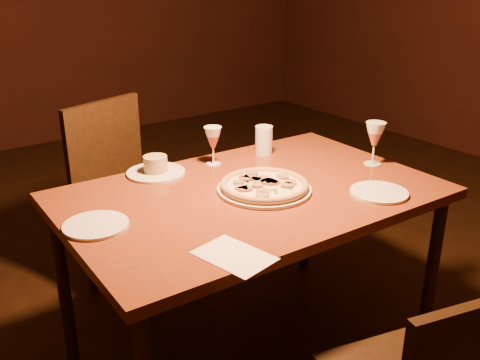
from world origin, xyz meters
TOP-DOWN VIEW (x-y plane):
  - floor at (0.00, 0.00)m, footprint 7.00×7.00m
  - dining_table at (-0.26, -0.11)m, footprint 1.48×0.98m
  - chair_far at (-0.42, 0.73)m, footprint 0.59×0.59m
  - pizza_plate at (-0.22, -0.14)m, footprint 0.37×0.37m
  - ramekin_saucer at (-0.48, 0.28)m, footprint 0.25×0.25m
  - wine_glass_far at (-0.21, 0.23)m, footprint 0.08×0.08m
  - wine_glass_right at (0.36, -0.18)m, footprint 0.09×0.09m
  - water_tumbler at (0.05, 0.21)m, footprint 0.08×0.08m
  - side_plate_left at (-0.88, -0.04)m, footprint 0.22×0.22m
  - side_plate_near at (0.12, -0.42)m, footprint 0.22×0.22m
  - menu_card at (-0.61, -0.48)m, footprint 0.20×0.26m

SIDE VIEW (x-z plane):
  - floor at x=0.00m, z-range 0.00..0.00m
  - chair_far at x=-0.42m, z-range 0.06..1.04m
  - dining_table at x=-0.26m, z-range 0.32..1.10m
  - menu_card at x=-0.61m, z-range 0.78..0.78m
  - side_plate_left at x=-0.88m, z-range 0.78..0.79m
  - side_plate_near at x=0.12m, z-range 0.78..0.79m
  - pizza_plate at x=-0.22m, z-range 0.78..0.82m
  - ramekin_saucer at x=-0.48m, z-range 0.76..0.84m
  - water_tumbler at x=0.05m, z-range 0.78..0.91m
  - wine_glass_far at x=-0.21m, z-range 0.78..0.95m
  - wine_glass_right at x=0.36m, z-range 0.78..0.97m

